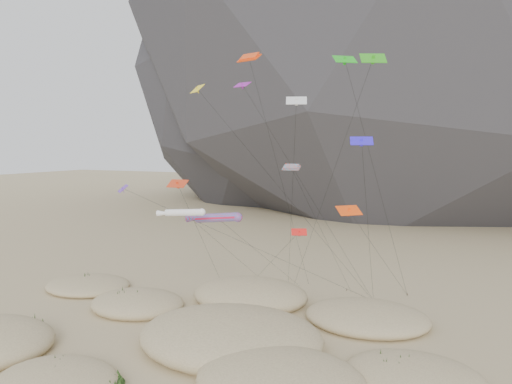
% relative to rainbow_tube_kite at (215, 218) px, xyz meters
% --- Properties ---
extents(ground, '(500.00, 500.00, 0.00)m').
position_rel_rainbow_tube_kite_xyz_m(ground, '(2.58, -9.84, -10.53)').
color(ground, '#CCB789').
rests_on(ground, ground).
extents(dunes, '(52.27, 35.34, 3.93)m').
position_rel_rainbow_tube_kite_xyz_m(dunes, '(2.42, -6.46, -9.82)').
color(dunes, '#CCB789').
rests_on(dunes, ground).
extents(dune_grass, '(42.71, 26.63, 1.54)m').
position_rel_rainbow_tube_kite_xyz_m(dune_grass, '(1.67, -6.11, -9.69)').
color(dune_grass, black).
rests_on(dune_grass, ground).
extents(kite_stakes, '(23.69, 4.22, 0.30)m').
position_rel_rainbow_tube_kite_xyz_m(kite_stakes, '(6.06, 12.42, -10.38)').
color(kite_stakes, '#3F2D1E').
rests_on(kite_stakes, ground).
extents(rainbow_tube_kite, '(8.70, 14.37, 11.33)m').
position_rel_rainbow_tube_kite_xyz_m(rainbow_tube_kite, '(0.00, 0.00, 0.00)').
color(rainbow_tube_kite, '#EB1841').
rests_on(rainbow_tube_kite, ground).
extents(white_tube_kite, '(5.97, 17.84, 11.87)m').
position_rel_rainbow_tube_kite_xyz_m(white_tube_kite, '(-2.54, -2.58, 0.73)').
color(white_tube_kite, white).
rests_on(white_tube_kite, ground).
extents(orange_parafoil, '(6.00, 10.07, 28.91)m').
position_rel_rainbow_tube_kite_xyz_m(orange_parafoil, '(1.36, 6.02, 17.53)').
color(orange_parafoil, '#F8400D').
rests_on(orange_parafoil, ground).
extents(multi_parafoil, '(6.12, 8.59, 16.29)m').
position_rel_rainbow_tube_kite_xyz_m(multi_parafoil, '(6.76, 5.62, 5.15)').
color(multi_parafoil, '#F9351A').
rests_on(multi_parafoil, ground).
extents(delta_kites, '(30.37, 18.96, 27.35)m').
position_rel_rainbow_tube_kite_xyz_m(delta_kites, '(6.84, 1.63, 8.66)').
color(delta_kites, red).
rests_on(delta_kites, ground).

